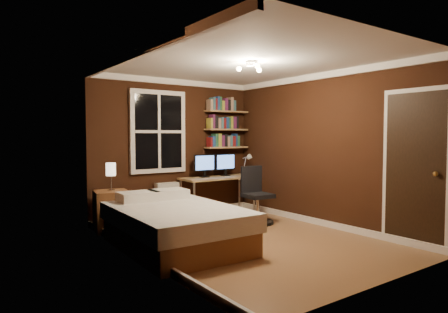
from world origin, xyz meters
TOP-DOWN VIEW (x-y plane):
  - floor at (0.00, 0.00)m, footprint 4.20×4.20m
  - wall_back at (0.00, 2.10)m, footprint 3.20×0.04m
  - wall_left at (-1.60, 0.00)m, footprint 0.04×4.20m
  - wall_right at (1.60, 0.00)m, footprint 0.04×4.20m
  - ceiling at (0.00, 0.00)m, footprint 3.20×4.20m
  - window at (-0.35, 2.06)m, footprint 1.06×0.06m
  - door at (1.59, -1.55)m, footprint 0.03×0.82m
  - door_knob at (1.55, -1.85)m, footprint 0.06×0.06m
  - ceiling_fixture at (0.00, -0.10)m, footprint 0.44×0.44m
  - bookshelf_lower at (1.08, 1.98)m, footprint 0.92×0.22m
  - books_row_lower at (1.08, 1.98)m, footprint 0.66×0.16m
  - bookshelf_middle at (1.08, 1.98)m, footprint 0.92×0.22m
  - books_row_middle at (1.08, 1.98)m, footprint 0.66×0.16m
  - bookshelf_upper at (1.08, 1.98)m, footprint 0.92×0.22m
  - books_row_upper at (1.08, 1.98)m, footprint 0.60×0.16m
  - bed at (-1.00, 0.26)m, footprint 1.50×2.03m
  - nightstand at (-1.37, 1.65)m, footprint 0.58×0.58m
  - bedside_lamp at (-1.37, 1.65)m, footprint 0.15×0.15m
  - radiator at (-0.23, 1.99)m, footprint 0.43×0.15m
  - desk at (0.77, 1.80)m, footprint 1.48×0.56m
  - monitor_left at (0.50, 1.88)m, footprint 0.45×0.12m
  - monitor_right at (0.98, 1.88)m, footprint 0.45×0.12m
  - desk_lamp at (1.36, 1.69)m, footprint 0.14×0.32m
  - office_chair at (0.82, 0.76)m, footprint 0.53×0.53m

SIDE VIEW (x-z plane):
  - floor at x=0.00m, z-range 0.00..0.00m
  - bed at x=-1.00m, z-range -0.05..0.62m
  - nightstand at x=-1.37m, z-range 0.00..0.63m
  - radiator at x=-0.23m, z-range 0.00..0.64m
  - office_chair at x=0.82m, z-range -0.12..0.84m
  - desk at x=0.77m, z-range 0.29..0.99m
  - bedside_lamp at x=-1.37m, z-range 0.63..1.06m
  - monitor_left at x=0.50m, z-range 0.70..1.13m
  - monitor_right at x=0.98m, z-range 0.70..1.13m
  - desk_lamp at x=1.36m, z-range 0.70..1.14m
  - door_knob at x=1.55m, z-range 0.97..1.03m
  - door at x=1.59m, z-range 0.00..2.05m
  - wall_back at x=0.00m, z-range 0.00..2.50m
  - wall_left at x=-1.60m, z-range 0.00..2.50m
  - wall_right at x=1.60m, z-range 0.00..2.50m
  - bookshelf_lower at x=1.08m, z-range 1.24..1.26m
  - books_row_lower at x=1.08m, z-range 1.26..1.49m
  - window at x=-0.35m, z-range 0.82..2.28m
  - bookshelf_middle at x=1.08m, z-range 1.59..1.61m
  - books_row_middle at x=1.08m, z-range 1.61..1.84m
  - bookshelf_upper at x=1.08m, z-range 1.94..1.96m
  - books_row_upper at x=1.08m, z-range 1.96..2.20m
  - ceiling_fixture at x=0.00m, z-range 2.31..2.49m
  - ceiling at x=0.00m, z-range 2.49..2.51m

